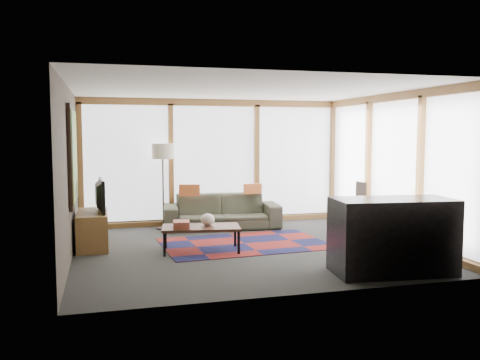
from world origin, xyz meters
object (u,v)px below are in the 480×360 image
object	(u,v)px
bookshelf	(373,224)
television	(96,195)
tv_console	(93,230)
sofa	(222,211)
bar_counter	(393,236)
coffee_table	(201,239)
floor_lamp	(163,187)

from	to	relation	value
bookshelf	television	size ratio (longest dim) A/B	2.18
tv_console	television	bearing A→B (deg)	16.67
sofa	television	xyz separation A→B (m)	(-2.40, -1.12, 0.53)
tv_console	bar_counter	xyz separation A→B (m)	(3.96, -2.70, 0.21)
sofa	tv_console	distance (m)	2.72
sofa	bookshelf	bearing A→B (deg)	-30.10
sofa	coffee_table	world-z (taller)	sofa
coffee_table	bar_counter	world-z (taller)	bar_counter
bookshelf	tv_console	bearing A→B (deg)	173.06
floor_lamp	bookshelf	xyz separation A→B (m)	(3.55, -1.92, -0.59)
sofa	coffee_table	distance (m)	2.09
bar_counter	coffee_table	bearing A→B (deg)	146.08
sofa	floor_lamp	xyz separation A→B (m)	(-1.14, 0.19, 0.51)
sofa	bar_counter	size ratio (longest dim) A/B	1.43
floor_lamp	television	distance (m)	1.82
bookshelf	tv_console	world-z (taller)	tv_console
coffee_table	bookshelf	distance (m)	3.20
sofa	tv_console	xyz separation A→B (m)	(-2.47, -1.14, -0.04)
bookshelf	television	bearing A→B (deg)	172.74
tv_console	bar_counter	size ratio (longest dim) A/B	0.74
tv_console	coffee_table	bearing A→B (deg)	-25.15
television	bar_counter	xyz separation A→B (m)	(3.90, -2.72, -0.36)
sofa	television	distance (m)	2.70
tv_console	television	world-z (taller)	television
bookshelf	bar_counter	size ratio (longest dim) A/B	1.28
floor_lamp	coffee_table	distance (m)	2.25
tv_console	floor_lamp	bearing A→B (deg)	45.01
coffee_table	tv_console	distance (m)	1.87
floor_lamp	tv_console	bearing A→B (deg)	-134.99
bookshelf	tv_console	size ratio (longest dim) A/B	1.74
sofa	coffee_table	size ratio (longest dim) A/B	1.87
coffee_table	television	size ratio (longest dim) A/B	1.30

